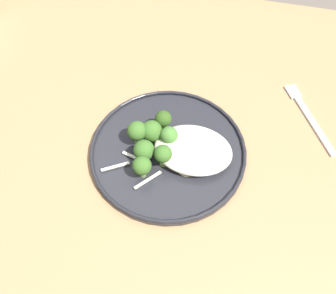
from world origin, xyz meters
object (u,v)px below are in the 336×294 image
object	(u,v)px
seared_scallop_on_noodles	(187,167)
broccoli_floret_split_head	(152,131)
seared_scallop_front_small	(169,151)
broccoli_floret_beside_noodles	(169,136)
seared_scallop_right_edge	(183,135)
broccoli_floret_front_edge	(161,120)
seared_scallop_rear_pale	(197,154)
broccoli_floret_near_rim	(163,155)
broccoli_floret_rear_charred	(144,151)
broccoli_floret_tall_stalk	(137,132)
seared_scallop_half_hidden	(177,145)
dinner_plate	(168,150)
broccoli_floret_small_sprig	(142,166)
dinner_fork	(308,115)

from	to	relation	value
seared_scallop_on_noodles	broccoli_floret_split_head	distance (m)	0.09
seared_scallop_front_small	broccoli_floret_beside_noodles	world-z (taller)	broccoli_floret_beside_noodles
seared_scallop_right_edge	broccoli_floret_front_edge	bearing A→B (deg)	-8.49
seared_scallop_on_noodles	seared_scallop_front_small	distance (m)	0.05
seared_scallop_rear_pale	broccoli_floret_near_rim	bearing A→B (deg)	26.25
seared_scallop_right_edge	broccoli_floret_front_edge	size ratio (longest dim) A/B	0.63
broccoli_floret_rear_charred	broccoli_floret_tall_stalk	bearing A→B (deg)	-56.69
seared_scallop_rear_pale	seared_scallop_half_hidden	world-z (taller)	seared_scallop_half_hidden
broccoli_floret_split_head	broccoli_floret_front_edge	bearing A→B (deg)	-113.65
dinner_plate	broccoli_floret_front_edge	distance (m)	0.06
seared_scallop_right_edge	broccoli_floret_near_rim	xyz separation A→B (m)	(0.02, 0.07, 0.02)
seared_scallop_front_small	broccoli_floret_rear_charred	size ratio (longest dim) A/B	0.64
seared_scallop_front_small	broccoli_floret_tall_stalk	bearing A→B (deg)	-12.44
broccoli_floret_small_sprig	broccoli_floret_front_edge	bearing A→B (deg)	-94.42
seared_scallop_front_small	dinner_fork	world-z (taller)	seared_scallop_front_small
seared_scallop_rear_pale	seared_scallop_right_edge	xyz separation A→B (m)	(0.03, -0.04, -0.00)
broccoli_floret_front_edge	broccoli_floret_rear_charred	distance (m)	0.07
dinner_plate	broccoli_floret_beside_noodles	distance (m)	0.03
seared_scallop_half_hidden	broccoli_floret_small_sprig	xyz separation A→B (m)	(0.05, 0.07, 0.02)
dinner_plate	broccoli_floret_split_head	bearing A→B (deg)	-21.70
seared_scallop_front_small	broccoli_floret_tall_stalk	size ratio (longest dim) A/B	0.58
seared_scallop_half_hidden	broccoli_floret_front_edge	bearing A→B (deg)	-41.79
dinner_plate	broccoli_floret_small_sprig	size ratio (longest dim) A/B	5.82
seared_scallop_on_noodles	broccoli_floret_rear_charred	bearing A→B (deg)	-2.73
seared_scallop_rear_pale	dinner_fork	bearing A→B (deg)	-141.78
broccoli_floret_small_sprig	seared_scallop_right_edge	bearing A→B (deg)	-117.89
seared_scallop_on_noodles	broccoli_floret_tall_stalk	bearing A→B (deg)	-20.26
broccoli_floret_rear_charred	seared_scallop_front_small	bearing A→B (deg)	-153.71
seared_scallop_on_noodles	seared_scallop_right_edge	bearing A→B (deg)	-71.97
broccoli_floret_small_sprig	broccoli_floret_near_rim	size ratio (longest dim) A/B	0.98
broccoli_floret_near_rim	seared_scallop_half_hidden	bearing A→B (deg)	-112.65
dinner_plate	broccoli_floret_front_edge	xyz separation A→B (m)	(0.02, -0.04, 0.04)
broccoli_floret_small_sprig	broccoli_floret_rear_charred	world-z (taller)	same
broccoli_floret_rear_charred	seared_scallop_right_edge	bearing A→B (deg)	-131.83
broccoli_floret_near_rim	broccoli_floret_rear_charred	size ratio (longest dim) A/B	1.04
dinner_plate	seared_scallop_half_hidden	world-z (taller)	seared_scallop_half_hidden
broccoli_floret_beside_noodles	broccoli_floret_small_sprig	world-z (taller)	broccoli_floret_small_sprig
broccoli_floret_near_rim	broccoli_floret_rear_charred	world-z (taller)	broccoli_floret_near_rim
seared_scallop_rear_pale	seared_scallop_front_small	world-z (taller)	same
broccoli_floret_split_head	broccoli_floret_rear_charred	distance (m)	0.04
broccoli_floret_tall_stalk	broccoli_floret_near_rim	xyz separation A→B (m)	(-0.06, 0.04, -0.00)
seared_scallop_on_noodles	seared_scallop_rear_pale	world-z (taller)	seared_scallop_rear_pale
broccoli_floret_small_sprig	seared_scallop_half_hidden	bearing A→B (deg)	-123.21
seared_scallop_on_noodles	broccoli_floret_rear_charred	distance (m)	0.08
broccoli_floret_tall_stalk	broccoli_floret_near_rim	distance (m)	0.07
seared_scallop_half_hidden	broccoli_floret_tall_stalk	world-z (taller)	broccoli_floret_tall_stalk
seared_scallop_half_hidden	broccoli_floret_front_edge	distance (m)	0.05
seared_scallop_half_hidden	broccoli_floret_tall_stalk	xyz separation A→B (m)	(0.07, 0.00, 0.02)
dinner_plate	broccoli_floret_tall_stalk	size ratio (longest dim) A/B	5.32
dinner_plate	broccoli_floret_rear_charred	bearing A→B (deg)	39.28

